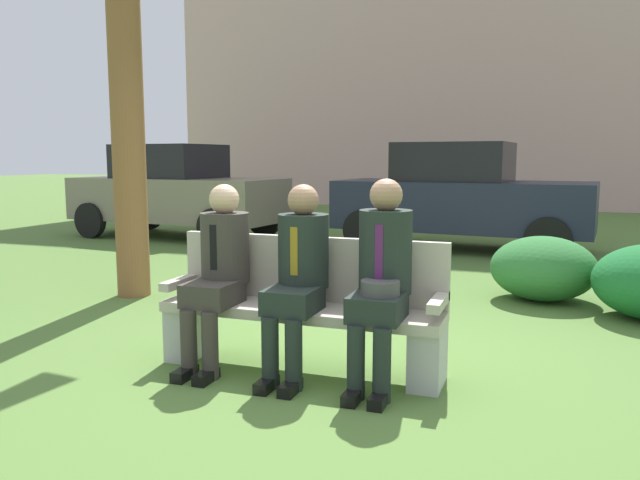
# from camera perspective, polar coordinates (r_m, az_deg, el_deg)

# --- Properties ---
(ground_plane) EXTENTS (80.00, 80.00, 0.00)m
(ground_plane) POSITION_cam_1_polar(r_m,az_deg,el_deg) (4.49, 0.53, -11.22)
(ground_plane) COLOR #4E7032
(park_bench) EXTENTS (1.94, 0.44, 0.90)m
(park_bench) POSITION_cam_1_polar(r_m,az_deg,el_deg) (4.28, -1.55, -6.24)
(park_bench) COLOR #B7AD9E
(park_bench) RESTS_ON ground
(seated_man_left) EXTENTS (0.34, 0.72, 1.26)m
(seated_man_left) POSITION_cam_1_polar(r_m,az_deg,el_deg) (4.35, -9.25, -2.30)
(seated_man_left) COLOR #38332D
(seated_man_left) RESTS_ON ground
(seated_man_middle) EXTENTS (0.34, 0.72, 1.27)m
(seated_man_middle) POSITION_cam_1_polar(r_m,az_deg,el_deg) (4.10, -1.99, -2.74)
(seated_man_middle) COLOR #1E2823
(seated_man_middle) RESTS_ON ground
(seated_man_right) EXTENTS (0.34, 0.72, 1.32)m
(seated_man_right) POSITION_cam_1_polar(r_m,az_deg,el_deg) (3.92, 5.69, -2.96)
(seated_man_right) COLOR #1E2823
(seated_man_right) RESTS_ON ground
(shrub_near_bench) EXTENTS (1.05, 0.96, 0.66)m
(shrub_near_bench) POSITION_cam_1_polar(r_m,az_deg,el_deg) (6.71, 19.81, -2.47)
(shrub_near_bench) COLOR #2D6F32
(shrub_near_bench) RESTS_ON ground
(shrub_far_lawn) EXTENTS (0.88, 0.81, 0.55)m
(shrub_far_lawn) POSITION_cam_1_polar(r_m,az_deg,el_deg) (7.05, -3.45, -2.00)
(shrub_far_lawn) COLOR #30742E
(shrub_far_lawn) RESTS_ON ground
(parked_car_near) EXTENTS (4.04, 2.05, 1.68)m
(parked_car_near) POSITION_cam_1_polar(r_m,az_deg,el_deg) (11.61, -13.10, 4.37)
(parked_car_near) COLOR slate
(parked_car_near) RESTS_ON ground
(parked_car_far) EXTENTS (4.04, 2.03, 1.68)m
(parked_car_far) POSITION_cam_1_polar(r_m,az_deg,el_deg) (10.04, 12.76, 3.91)
(parked_car_far) COLOR #1E2338
(parked_car_far) RESTS_ON ground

